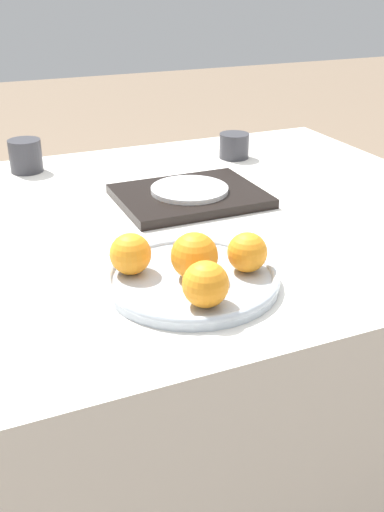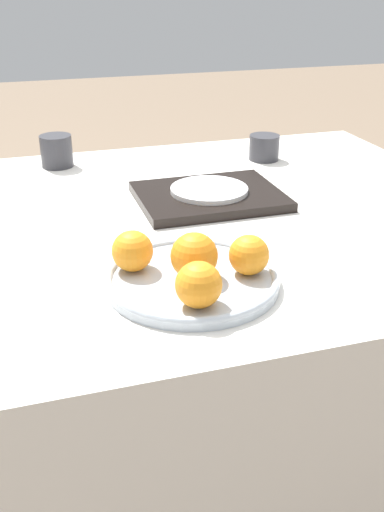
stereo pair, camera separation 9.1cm
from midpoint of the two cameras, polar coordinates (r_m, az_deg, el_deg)
name	(u,v)px [view 1 (the left image)]	position (r m, az deg, el deg)	size (l,w,h in m)	color
ground_plane	(167,478)	(1.60, -4.10, -20.44)	(12.00, 12.00, 0.00)	#7A6651
table	(164,362)	(1.37, -4.57, -10.12)	(1.33, 1.01, 0.71)	silver
fruit_platter	(192,279)	(0.93, -2.81, -2.24)	(0.27, 0.27, 0.02)	#B2BCC6
orange_0	(194,256)	(0.91, -2.64, -0.06)	(0.07, 0.07, 0.07)	orange
orange_1	(247,252)	(0.93, 2.51, 0.30)	(0.06, 0.06, 0.06)	orange
orange_2	(130,254)	(0.93, -8.67, 0.14)	(0.07, 0.07, 0.07)	orange
orange_3	(206,284)	(0.83, -1.82, -2.79)	(0.07, 0.07, 0.07)	orange
serving_tray	(190,196)	(1.27, -2.30, 5.68)	(0.30, 0.23, 0.02)	black
side_plate	(190,189)	(1.26, -2.31, 6.31)	(0.16, 0.16, 0.01)	white
cup_0	(234,146)	(1.56, 2.35, 10.42)	(0.08, 0.08, 0.06)	#333338
cup_1	(26,156)	(1.51, -17.27, 9.08)	(0.08, 0.08, 0.08)	#333338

